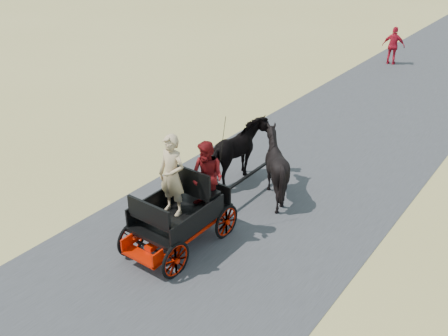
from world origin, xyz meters
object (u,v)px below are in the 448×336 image
Objects in this scene: carriage at (180,230)px; pedestrian at (393,46)px; horse_right at (275,166)px; horse_left at (239,154)px.

carriage is 1.39× the size of pedestrian.
horse_right is 13.69m from pedestrian.
pedestrian is (-1.86, 13.56, 0.01)m from horse_right.
horse_left is 1.10m from horse_right.
pedestrian is (-1.31, 16.56, 0.50)m from carriage.
carriage is at bearing 79.61° from horse_right.
horse_left is at bearing 83.74° from pedestrian.
carriage is 3.09m from horse_left.
horse_right reaches higher than carriage.
carriage is at bearing 100.39° from horse_left.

